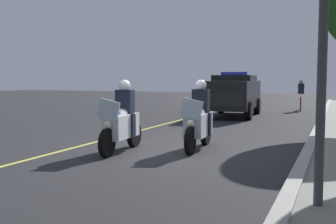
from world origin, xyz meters
The scene contains 7 objects.
ground_plane centered at (0.00, 0.00, 0.00)m, with size 80.00×80.00×0.00m, color #28282B.
curb_strip centered at (0.00, 3.39, 0.07)m, with size 48.00×0.24×0.15m, color #9E9B93.
lane_stripe_center centered at (0.00, -2.15, 0.00)m, with size 48.00×0.12×0.01m, color #E0D14C.
police_motorcycle_lead_left centered at (0.90, -0.78, 0.70)m, with size 2.14×0.61×1.72m.
police_motorcycle_lead_right centered at (-0.12, 0.82, 0.70)m, with size 2.14×0.61×1.72m.
police_suv centered at (-9.23, -0.51, 1.07)m, with size 5.01×2.33×2.05m.
cyclist_background centered at (-13.74, 2.11, 0.84)m, with size 1.76×0.34×1.69m.
Camera 1 is at (9.43, 3.99, 1.75)m, focal length 43.76 mm.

